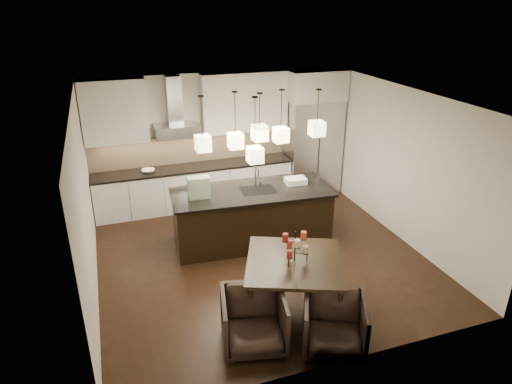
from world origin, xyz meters
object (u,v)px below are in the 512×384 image
object	(u,v)px
armchair_left	(254,321)
armchair_right	(334,325)
refrigerator	(312,147)
dining_table	(294,285)
island_body	(251,217)

from	to	relation	value
armchair_left	armchair_right	xyz separation A→B (m)	(0.96, -0.40, -0.01)
refrigerator	dining_table	size ratio (longest dim) A/B	1.60
armchair_left	armchair_right	distance (m)	1.04
refrigerator	island_body	bearing A→B (deg)	-138.87
armchair_left	refrigerator	bearing A→B (deg)	68.69
island_body	dining_table	xyz separation A→B (m)	(-0.06, -2.12, -0.09)
island_body	armchair_right	world-z (taller)	island_body
refrigerator	dining_table	distance (m)	4.51
dining_table	armchair_left	xyz separation A→B (m)	(-0.80, -0.54, -0.02)
refrigerator	armchair_left	xyz separation A→B (m)	(-2.92, -4.47, -0.69)
refrigerator	armchair_right	distance (m)	5.29
refrigerator	dining_table	bearing A→B (deg)	-118.40
dining_table	refrigerator	bearing A→B (deg)	83.94
refrigerator	island_body	size ratio (longest dim) A/B	0.77
dining_table	armchair_left	size ratio (longest dim) A/B	1.59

